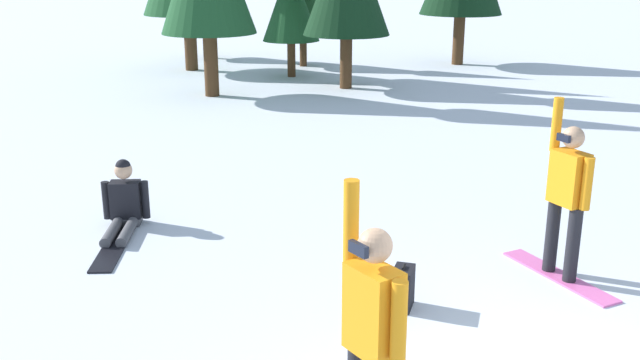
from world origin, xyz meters
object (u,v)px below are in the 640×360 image
Objects in this scene: snowboarder_foreground at (373,339)px; snowboarder_background at (123,207)px; snowboarder_midground at (567,197)px; backpack_black at (402,288)px.

snowboarder_foreground is 1.16× the size of snowboarder_background.
snowboarder_midground is 1.14× the size of snowboarder_background.
backpack_black is (-1.97, -0.44, -0.75)m from snowboarder_midground.
snowboarder_foreground reaches higher than backpack_black.
snowboarder_midground is at bearing 43.93° from snowboarder_foreground.
snowboarder_foreground reaches higher than snowboarder_midground.
snowboarder_midground is 2.15m from backpack_black.
snowboarder_background is at bearing 138.21° from backpack_black.
snowboarder_background is at bearing 114.09° from snowboarder_foreground.
snowboarder_midground is 5.61m from snowboarder_background.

